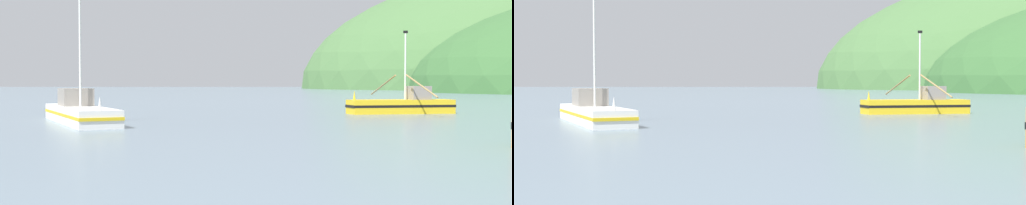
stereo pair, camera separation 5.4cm
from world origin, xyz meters
The scene contains 2 objects.
fishing_boat_white centered at (-17.48, 37.51, 0.62)m, with size 7.15×11.95×7.35m.
fishing_boat_yellow centered at (4.00, 47.45, 0.67)m, with size 8.26×11.19×6.20m.
Camera 2 is at (-7.77, 0.69, 2.37)m, focal length 44.13 mm.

